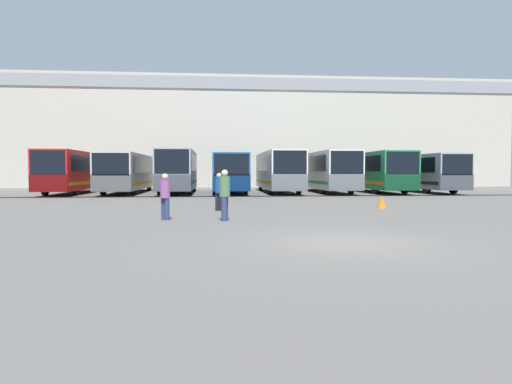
% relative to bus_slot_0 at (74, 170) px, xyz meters
% --- Properties ---
extents(ground_plane, '(200.00, 200.00, 0.00)m').
position_rel_bus_slot_0_xyz_m(ground_plane, '(13.91, -25.63, -1.83)').
color(ground_plane, '#514F4C').
extents(building_backdrop, '(59.85, 12.00, 11.90)m').
position_rel_bus_slot_0_xyz_m(building_backdrop, '(13.91, 18.06, 4.12)').
color(building_backdrop, '#B7B2A3').
rests_on(building_backdrop, ground).
extents(overhead_gantry, '(38.74, 0.80, 7.21)m').
position_rel_bus_slot_0_xyz_m(overhead_gantry, '(13.91, -8.97, 4.39)').
color(overhead_gantry, gray).
rests_on(overhead_gantry, ground).
extents(bus_slot_0, '(2.46, 11.07, 3.17)m').
position_rel_bus_slot_0_xyz_m(bus_slot_0, '(0.00, 0.00, 0.00)').
color(bus_slot_0, red).
rests_on(bus_slot_0, ground).
extents(bus_slot_1, '(2.63, 12.28, 3.01)m').
position_rel_bus_slot_0_xyz_m(bus_slot_1, '(3.97, 0.60, -0.09)').
color(bus_slot_1, beige).
rests_on(bus_slot_1, ground).
extents(bus_slot_2, '(2.52, 10.35, 3.28)m').
position_rel_bus_slot_0_xyz_m(bus_slot_2, '(7.95, -0.36, 0.06)').
color(bus_slot_2, '#999EA5').
rests_on(bus_slot_2, ground).
extents(bus_slot_3, '(2.60, 11.37, 2.99)m').
position_rel_bus_slot_0_xyz_m(bus_slot_3, '(11.92, 0.15, -0.10)').
color(bus_slot_3, '#1959A5').
rests_on(bus_slot_3, ground).
extents(bus_slot_4, '(2.53, 11.73, 3.22)m').
position_rel_bus_slot_0_xyz_m(bus_slot_4, '(15.89, 0.33, 0.03)').
color(bus_slot_4, silver).
rests_on(bus_slot_4, ground).
extents(bus_slot_5, '(2.54, 12.27, 3.21)m').
position_rel_bus_slot_0_xyz_m(bus_slot_5, '(19.87, 0.60, 0.02)').
color(bus_slot_5, silver).
rests_on(bus_slot_5, ground).
extents(bus_slot_6, '(2.62, 10.51, 3.18)m').
position_rel_bus_slot_0_xyz_m(bus_slot_6, '(23.84, -0.28, 0.01)').
color(bus_slot_6, '#268C4C').
rests_on(bus_slot_6, ground).
extents(bus_slot_7, '(2.48, 11.11, 3.02)m').
position_rel_bus_slot_0_xyz_m(bus_slot_7, '(27.81, 0.02, -0.09)').
color(bus_slot_7, '#999EA5').
rests_on(bus_slot_7, ground).
extents(pedestrian_near_left, '(0.34, 0.34, 1.62)m').
position_rel_bus_slot_0_xyz_m(pedestrian_near_left, '(9.05, -20.10, -0.97)').
color(pedestrian_near_left, navy).
rests_on(pedestrian_near_left, ground).
extents(pedestrian_mid_left, '(0.34, 0.34, 1.62)m').
position_rel_bus_slot_0_xyz_m(pedestrian_mid_left, '(10.96, -16.52, -0.97)').
color(pedestrian_mid_left, black).
rests_on(pedestrian_mid_left, ground).
extents(pedestrian_near_right, '(0.37, 0.37, 1.76)m').
position_rel_bus_slot_0_xyz_m(pedestrian_near_right, '(11.12, -20.57, -0.90)').
color(pedestrian_near_right, navy).
rests_on(pedestrian_near_right, ground).
extents(traffic_cone, '(0.43, 0.43, 0.57)m').
position_rel_bus_slot_0_xyz_m(traffic_cone, '(18.48, -15.76, -1.54)').
color(traffic_cone, orange).
rests_on(traffic_cone, ground).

